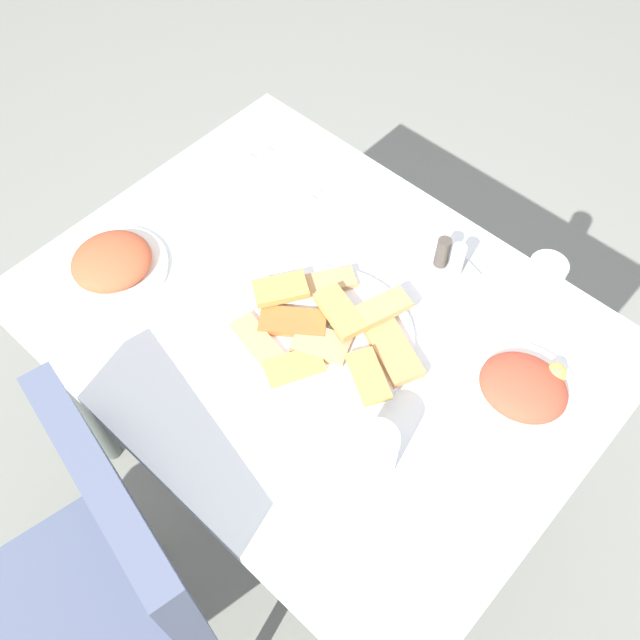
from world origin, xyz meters
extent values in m
plane|color=gray|center=(0.00, 0.00, 0.00)|extent=(6.00, 6.00, 0.00)
cube|color=silver|center=(0.00, 0.00, 0.72)|extent=(1.02, 0.77, 0.02)
cylinder|color=#4A514C|center=(-0.45, -0.32, 0.35)|extent=(0.04, 0.04, 0.70)
cylinder|color=#4A514C|center=(0.45, -0.32, 0.35)|extent=(0.04, 0.04, 0.70)
cylinder|color=#4A514C|center=(0.45, 0.32, 0.35)|extent=(0.04, 0.04, 0.70)
cube|color=slate|center=(0.02, 0.65, 0.40)|extent=(0.49, 0.49, 0.06)
cube|color=slate|center=(-0.02, 0.46, 0.66)|extent=(0.40, 0.13, 0.46)
cylinder|color=#92704F|center=(0.17, 0.42, 0.19)|extent=(0.03, 0.03, 0.37)
cylinder|color=white|center=(-0.04, 0.02, 0.73)|extent=(0.31, 0.31, 0.01)
cube|color=tan|center=(-0.03, -0.03, 0.76)|extent=(0.12, 0.08, 0.01)
cube|color=tan|center=(-0.04, 0.04, 0.75)|extent=(0.11, 0.09, 0.01)
cube|color=gold|center=(-0.15, 0.04, 0.76)|extent=(0.11, 0.09, 0.01)
cube|color=tan|center=(0.04, 0.11, 0.75)|extent=(0.13, 0.07, 0.01)
cube|color=#CF672F|center=(0.02, 0.04, 0.75)|extent=(0.13, 0.11, 0.01)
cube|color=gold|center=(-0.04, 0.10, 0.75)|extent=(0.09, 0.11, 0.01)
cube|color=tan|center=(-0.14, -0.04, 0.75)|extent=(0.15, 0.11, 0.02)
cube|color=tan|center=(0.04, -0.07, 0.75)|extent=(0.10, 0.12, 0.01)
cube|color=#D79A4D|center=(0.08, 0.01, 0.76)|extent=(0.10, 0.11, 0.01)
cube|color=tan|center=(-0.08, -0.08, 0.76)|extent=(0.08, 0.11, 0.01)
cylinder|color=white|center=(0.36, 0.17, 0.73)|extent=(0.20, 0.20, 0.01)
ellipsoid|color=#CA5734|center=(0.36, 0.17, 0.75)|extent=(0.18, 0.18, 0.05)
sphere|color=#EAD355|center=(0.37, 0.19, 0.76)|extent=(0.04, 0.04, 0.04)
cylinder|color=white|center=(-0.35, -0.12, 0.73)|extent=(0.19, 0.19, 0.01)
ellipsoid|color=#CD4A32|center=(-0.35, -0.12, 0.75)|extent=(0.17, 0.15, 0.05)
sphere|color=#F4E751|center=(-0.38, -0.18, 0.76)|extent=(0.04, 0.04, 0.04)
cylinder|color=silver|center=(-0.26, -0.29, 0.79)|extent=(0.09, 0.09, 0.12)
cylinder|color=silver|center=(-0.25, 0.14, 0.78)|extent=(0.07, 0.07, 0.10)
cube|color=white|center=(0.30, -0.22, 0.73)|extent=(0.17, 0.17, 0.00)
cube|color=silver|center=(0.30, -0.24, 0.73)|extent=(0.18, 0.03, 0.00)
cube|color=silver|center=(0.30, -0.21, 0.73)|extent=(0.19, 0.02, 0.00)
cube|color=#B2B2B7|center=(-0.10, -0.25, 0.73)|extent=(0.11, 0.11, 0.01)
cylinder|color=white|center=(-0.12, -0.25, 0.78)|extent=(0.03, 0.03, 0.07)
cylinder|color=#4C443B|center=(-0.09, -0.25, 0.77)|extent=(0.03, 0.03, 0.07)
camera|label=1|loc=(-0.49, 0.52, 1.80)|focal=40.30mm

